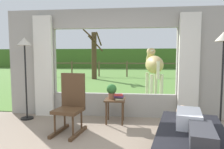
{
  "coord_description": "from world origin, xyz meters",
  "views": [
    {
      "loc": [
        0.46,
        -2.55,
        1.44
      ],
      "look_at": [
        0.0,
        1.8,
        1.05
      ],
      "focal_mm": 32.46,
      "sensor_mm": 36.0,
      "label": 1
    }
  ],
  "objects_px": {
    "reclining_person": "(192,123)",
    "floor_lamp_left": "(25,53)",
    "side_table": "(115,103)",
    "pasture_tree": "(94,54)",
    "floor_lamp_right": "(224,52)",
    "book_stack": "(119,97)",
    "potted_plant": "(112,90)",
    "horse": "(154,65)",
    "rocking_chair": "(71,104)",
    "recliner_sofa": "(191,143)"
  },
  "relations": [
    {
      "from": "reclining_person",
      "to": "floor_lamp_left",
      "type": "height_order",
      "value": "floor_lamp_left"
    },
    {
      "from": "side_table",
      "to": "pasture_tree",
      "type": "bearing_deg",
      "value": 104.09
    },
    {
      "from": "floor_lamp_left",
      "to": "floor_lamp_right",
      "type": "height_order",
      "value": "floor_lamp_right"
    },
    {
      "from": "floor_lamp_right",
      "to": "book_stack",
      "type": "bearing_deg",
      "value": 168.54
    },
    {
      "from": "potted_plant",
      "to": "book_stack",
      "type": "height_order",
      "value": "potted_plant"
    },
    {
      "from": "floor_lamp_right",
      "to": "reclining_person",
      "type": "bearing_deg",
      "value": -127.67
    },
    {
      "from": "potted_plant",
      "to": "pasture_tree",
      "type": "relative_size",
      "value": 0.1
    },
    {
      "from": "horse",
      "to": "book_stack",
      "type": "bearing_deg",
      "value": -115.52
    },
    {
      "from": "floor_lamp_left",
      "to": "horse",
      "type": "distance_m",
      "value": 4.13
    },
    {
      "from": "book_stack",
      "to": "horse",
      "type": "relative_size",
      "value": 0.11
    },
    {
      "from": "potted_plant",
      "to": "book_stack",
      "type": "xyz_separation_m",
      "value": [
        0.17,
        -0.12,
        -0.12
      ]
    },
    {
      "from": "book_stack",
      "to": "rocking_chair",
      "type": "bearing_deg",
      "value": -146.76
    },
    {
      "from": "floor_lamp_left",
      "to": "pasture_tree",
      "type": "height_order",
      "value": "pasture_tree"
    },
    {
      "from": "rocking_chair",
      "to": "book_stack",
      "type": "relative_size",
      "value": 5.44
    },
    {
      "from": "floor_lamp_right",
      "to": "horse",
      "type": "height_order",
      "value": "floor_lamp_right"
    },
    {
      "from": "side_table",
      "to": "floor_lamp_right",
      "type": "bearing_deg",
      "value": -12.48
    },
    {
      "from": "horse",
      "to": "pasture_tree",
      "type": "relative_size",
      "value": 0.58
    },
    {
      "from": "potted_plant",
      "to": "horse",
      "type": "height_order",
      "value": "horse"
    },
    {
      "from": "floor_lamp_right",
      "to": "potted_plant",
      "type": "bearing_deg",
      "value": 166.42
    },
    {
      "from": "side_table",
      "to": "book_stack",
      "type": "height_order",
      "value": "book_stack"
    },
    {
      "from": "rocking_chair",
      "to": "potted_plant",
      "type": "bearing_deg",
      "value": 54.06
    },
    {
      "from": "recliner_sofa",
      "to": "floor_lamp_left",
      "type": "height_order",
      "value": "floor_lamp_left"
    },
    {
      "from": "rocking_chair",
      "to": "book_stack",
      "type": "height_order",
      "value": "rocking_chair"
    },
    {
      "from": "reclining_person",
      "to": "book_stack",
      "type": "bearing_deg",
      "value": 141.52
    },
    {
      "from": "floor_lamp_left",
      "to": "reclining_person",
      "type": "bearing_deg",
      "value": -24.95
    },
    {
      "from": "book_stack",
      "to": "horse",
      "type": "height_order",
      "value": "horse"
    },
    {
      "from": "book_stack",
      "to": "pasture_tree",
      "type": "distance_m",
      "value": 8.69
    },
    {
      "from": "floor_lamp_left",
      "to": "floor_lamp_right",
      "type": "relative_size",
      "value": 0.99
    },
    {
      "from": "book_stack",
      "to": "floor_lamp_right",
      "type": "height_order",
      "value": "floor_lamp_right"
    },
    {
      "from": "book_stack",
      "to": "potted_plant",
      "type": "bearing_deg",
      "value": 145.66
    },
    {
      "from": "rocking_chair",
      "to": "side_table",
      "type": "xyz_separation_m",
      "value": [
        0.79,
        0.63,
        -0.12
      ]
    },
    {
      "from": "recliner_sofa",
      "to": "floor_lamp_left",
      "type": "xyz_separation_m",
      "value": [
        -3.26,
        1.47,
        1.29
      ]
    },
    {
      "from": "rocking_chair",
      "to": "book_stack",
      "type": "bearing_deg",
      "value": 43.02
    },
    {
      "from": "reclining_person",
      "to": "potted_plant",
      "type": "height_order",
      "value": "potted_plant"
    },
    {
      "from": "horse",
      "to": "pasture_tree",
      "type": "xyz_separation_m",
      "value": [
        -3.16,
        5.57,
        0.42
      ]
    },
    {
      "from": "floor_lamp_right",
      "to": "pasture_tree",
      "type": "xyz_separation_m",
      "value": [
        -4.09,
        8.75,
        0.05
      ]
    },
    {
      "from": "recliner_sofa",
      "to": "floor_lamp_left",
      "type": "relative_size",
      "value": 1.0
    },
    {
      "from": "rocking_chair",
      "to": "pasture_tree",
      "type": "relative_size",
      "value": 0.36
    },
    {
      "from": "recliner_sofa",
      "to": "floor_lamp_left",
      "type": "distance_m",
      "value": 3.8
    },
    {
      "from": "recliner_sofa",
      "to": "book_stack",
      "type": "relative_size",
      "value": 9.03
    },
    {
      "from": "rocking_chair",
      "to": "floor_lamp_right",
      "type": "height_order",
      "value": "floor_lamp_right"
    },
    {
      "from": "pasture_tree",
      "to": "book_stack",
      "type": "bearing_deg",
      "value": -75.42
    },
    {
      "from": "book_stack",
      "to": "floor_lamp_left",
      "type": "distance_m",
      "value": 2.33
    },
    {
      "from": "reclining_person",
      "to": "floor_lamp_right",
      "type": "bearing_deg",
      "value": 65.39
    },
    {
      "from": "floor_lamp_right",
      "to": "horse",
      "type": "bearing_deg",
      "value": 106.25
    },
    {
      "from": "horse",
      "to": "side_table",
      "type": "bearing_deg",
      "value": -117.51
    },
    {
      "from": "recliner_sofa",
      "to": "book_stack",
      "type": "xyz_separation_m",
      "value": [
        -1.12,
        1.36,
        0.36
      ]
    },
    {
      "from": "potted_plant",
      "to": "recliner_sofa",
      "type": "bearing_deg",
      "value": -48.89
    },
    {
      "from": "side_table",
      "to": "floor_lamp_left",
      "type": "xyz_separation_m",
      "value": [
        -2.05,
        0.05,
        1.08
      ]
    },
    {
      "from": "potted_plant",
      "to": "floor_lamp_left",
      "type": "distance_m",
      "value": 2.13
    }
  ]
}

